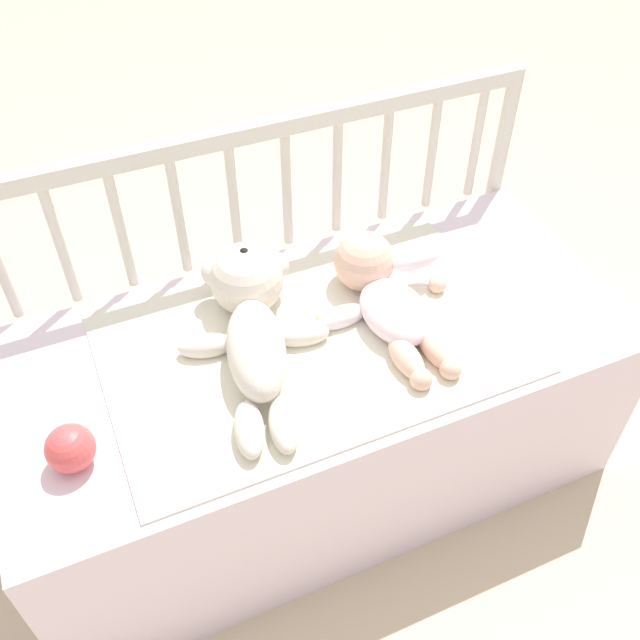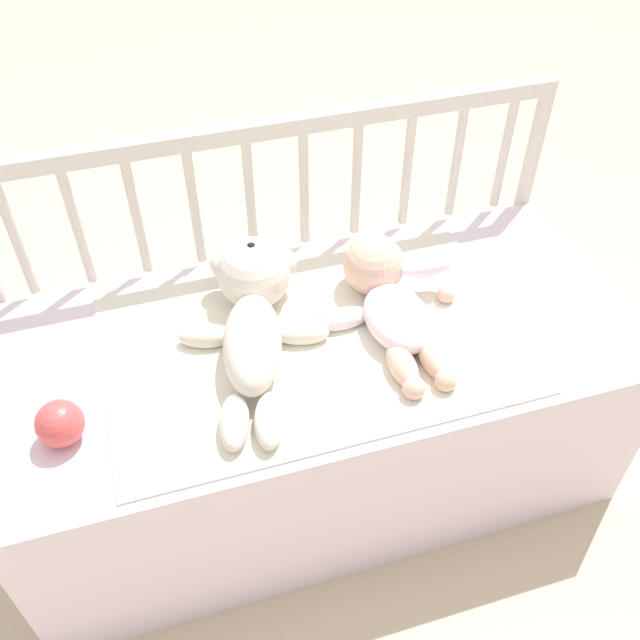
% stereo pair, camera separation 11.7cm
% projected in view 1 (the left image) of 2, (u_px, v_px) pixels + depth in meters
% --- Properties ---
extents(ground_plane, '(12.00, 12.00, 0.00)m').
position_uv_depth(ground_plane, '(319.00, 465.00, 1.77)').
color(ground_plane, '#C6B293').
extents(crib_mattress, '(1.30, 0.59, 0.46)m').
position_uv_depth(crib_mattress, '(318.00, 408.00, 1.61)').
color(crib_mattress, silver).
rests_on(crib_mattress, ground_plane).
extents(crib_rail, '(1.30, 0.04, 0.78)m').
position_uv_depth(crib_rail, '(262.00, 212.00, 1.58)').
color(crib_rail, beige).
rests_on(crib_rail, ground_plane).
extents(blanket, '(0.83, 0.53, 0.01)m').
position_uv_depth(blanket, '(312.00, 342.00, 1.44)').
color(blanket, silver).
rests_on(blanket, crib_mattress).
extents(teddy_bear, '(0.30, 0.48, 0.16)m').
position_uv_depth(teddy_bear, '(252.00, 317.00, 1.40)').
color(teddy_bear, silver).
rests_on(teddy_bear, crib_mattress).
extents(baby, '(0.31, 0.40, 0.13)m').
position_uv_depth(baby, '(384.00, 294.00, 1.47)').
color(baby, white).
rests_on(baby, crib_mattress).
extents(toy_ball, '(0.09, 0.09, 0.09)m').
position_uv_depth(toy_ball, '(70.00, 448.00, 1.21)').
color(toy_ball, '#DB4C4C').
rests_on(toy_ball, crib_mattress).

